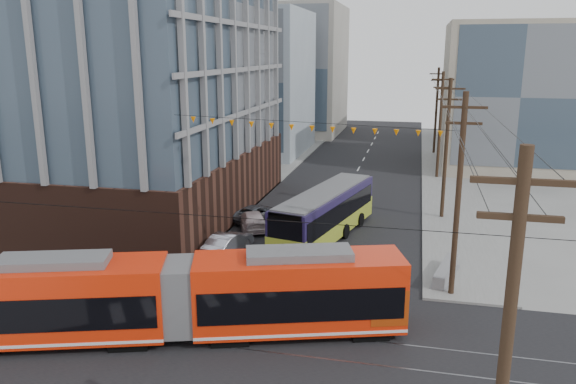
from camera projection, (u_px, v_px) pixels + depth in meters
The scene contains 13 objects.
office_building at pixel (63, 34), 45.09m from camera, with size 30.00×25.00×28.60m, color #381E16.
bg_bldg_nw_near at pixel (236, 83), 72.70m from camera, with size 18.00×16.00×18.00m, color #8C99A5.
bg_bldg_ne_near at pixel (509, 97), 61.97m from camera, with size 14.00×14.00×16.00m, color gray.
bg_bldg_nw_far at pixel (292, 70), 90.71m from camera, with size 16.00×18.00×20.00m, color gray.
bg_bldg_ne_far at pixel (503, 94), 80.68m from camera, with size 16.00×16.00×14.00m, color #8C99A5.
utility_pole_near at pixel (503, 376), 13.17m from camera, with size 0.30×0.30×11.00m, color black.
utility_pole_far at pixel (436, 111), 71.77m from camera, with size 0.30×0.30×11.00m, color black.
streetcar at pixel (180, 297), 25.65m from camera, with size 20.61×2.90×3.97m, color red, non-canonical shape.
city_bus at pixel (325, 214), 39.60m from camera, with size 2.74×12.66×3.59m, color #1E143D, non-canonical shape.
parked_car_silver at pixel (228, 243), 36.66m from camera, with size 1.56×4.47×1.47m, color #AFB2C3.
parked_car_white at pixel (252, 220), 42.00m from camera, with size 1.88×4.63×1.34m, color beige.
parked_car_grey at pixel (256, 213), 43.87m from camera, with size 2.10×4.55×1.26m, color #444850.
jersey_barrier at pixel (446, 272), 32.72m from camera, with size 0.98×4.36×0.87m, color gray.
Camera 1 is at (6.20, -18.56, 12.91)m, focal length 35.00 mm.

